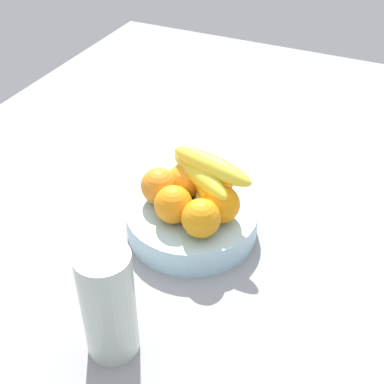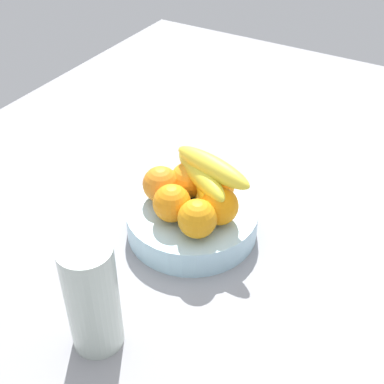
% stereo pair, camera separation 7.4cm
% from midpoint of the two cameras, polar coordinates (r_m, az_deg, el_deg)
% --- Properties ---
extents(ground_plane, '(1.80, 1.40, 0.03)m').
position_cam_midpoint_polar(ground_plane, '(1.04, 0.02, -4.09)').
color(ground_plane, gray).
extents(fruit_bowl, '(0.24, 0.24, 0.05)m').
position_cam_midpoint_polar(fruit_bowl, '(1.00, -2.12, -3.10)').
color(fruit_bowl, '#A6CDDE').
rests_on(fruit_bowl, ground_plane).
extents(orange_front_left, '(0.07, 0.07, 0.07)m').
position_cam_midpoint_polar(orange_front_left, '(0.94, -4.27, -1.39)').
color(orange_front_left, orange).
rests_on(orange_front_left, fruit_bowl).
extents(orange_front_right, '(0.07, 0.07, 0.07)m').
position_cam_midpoint_polar(orange_front_right, '(0.91, -1.35, -2.90)').
color(orange_front_right, orange).
rests_on(orange_front_right, fruit_bowl).
extents(orange_center, '(0.07, 0.07, 0.07)m').
position_cam_midpoint_polar(orange_center, '(0.94, 0.88, -1.38)').
color(orange_center, orange).
rests_on(orange_center, fruit_bowl).
extents(orange_back_left, '(0.07, 0.07, 0.07)m').
position_cam_midpoint_polar(orange_back_left, '(0.98, 0.49, 0.74)').
color(orange_back_left, orange).
rests_on(orange_back_left, fruit_bowl).
extents(orange_back_right, '(0.07, 0.07, 0.07)m').
position_cam_midpoint_polar(orange_back_right, '(0.99, -2.73, 1.23)').
color(orange_back_right, orange).
rests_on(orange_back_right, fruit_bowl).
extents(orange_top_stack, '(0.07, 0.07, 0.07)m').
position_cam_midpoint_polar(orange_top_stack, '(0.98, -5.68, 0.56)').
color(orange_top_stack, orange).
rests_on(orange_top_stack, fruit_bowl).
extents(banana_bunch, '(0.17, 0.19, 0.11)m').
position_cam_midpoint_polar(banana_bunch, '(0.96, -0.74, 1.19)').
color(banana_bunch, yellow).
rests_on(banana_bunch, fruit_bowl).
extents(thermos_tumbler, '(0.08, 0.08, 0.19)m').
position_cam_midpoint_polar(thermos_tumbler, '(0.78, -11.71, -11.80)').
color(thermos_tumbler, '#B5C1B6').
rests_on(thermos_tumbler, ground_plane).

